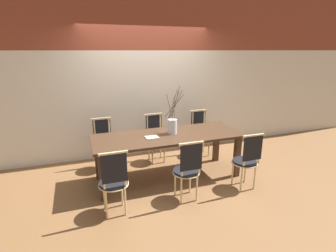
% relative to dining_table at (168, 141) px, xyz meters
% --- Properties ---
extents(ground_plane, '(16.00, 16.00, 0.00)m').
position_rel_dining_table_xyz_m(ground_plane, '(0.00, 0.00, -0.65)').
color(ground_plane, brown).
extents(wall_rear, '(12.00, 0.06, 3.20)m').
position_rel_dining_table_xyz_m(wall_rear, '(0.00, 1.26, 0.95)').
color(wall_rear, beige).
rests_on(wall_rear, ground_plane).
extents(dining_table, '(2.41, 0.90, 0.75)m').
position_rel_dining_table_xyz_m(dining_table, '(0.00, 0.00, 0.00)').
color(dining_table, '#422B1C').
rests_on(dining_table, ground_plane).
extents(chair_near_leftend, '(0.39, 0.39, 0.91)m').
position_rel_dining_table_xyz_m(chair_near_leftend, '(-0.99, -0.75, -0.16)').
color(chair_near_leftend, black).
rests_on(chair_near_leftend, ground_plane).
extents(chair_near_left, '(0.39, 0.39, 0.91)m').
position_rel_dining_table_xyz_m(chair_near_left, '(0.02, -0.75, -0.16)').
color(chair_near_left, black).
rests_on(chair_near_left, ground_plane).
extents(chair_near_center, '(0.39, 0.39, 0.91)m').
position_rel_dining_table_xyz_m(chair_near_center, '(0.99, -0.75, -0.16)').
color(chair_near_center, black).
rests_on(chair_near_center, ground_plane).
extents(chair_far_leftend, '(0.39, 0.39, 0.91)m').
position_rel_dining_table_xyz_m(chair_far_leftend, '(-0.96, 0.75, -0.16)').
color(chair_far_leftend, black).
rests_on(chair_far_leftend, ground_plane).
extents(chair_far_left, '(0.39, 0.39, 0.91)m').
position_rel_dining_table_xyz_m(chair_far_left, '(0.02, 0.75, -0.16)').
color(chair_far_left, black).
rests_on(chair_far_left, ground_plane).
extents(chair_far_center, '(0.39, 0.39, 0.91)m').
position_rel_dining_table_xyz_m(chair_far_center, '(0.96, 0.75, -0.16)').
color(chair_far_center, black).
rests_on(chair_far_center, ground_plane).
extents(vase_centerpiece, '(0.32, 0.32, 0.78)m').
position_rel_dining_table_xyz_m(vase_centerpiece, '(0.09, 0.05, 0.23)').
color(vase_centerpiece, silver).
rests_on(vase_centerpiece, dining_table).
extents(book_stack, '(0.20, 0.17, 0.01)m').
position_rel_dining_table_xyz_m(book_stack, '(-0.29, -0.05, 0.10)').
color(book_stack, beige).
rests_on(book_stack, dining_table).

